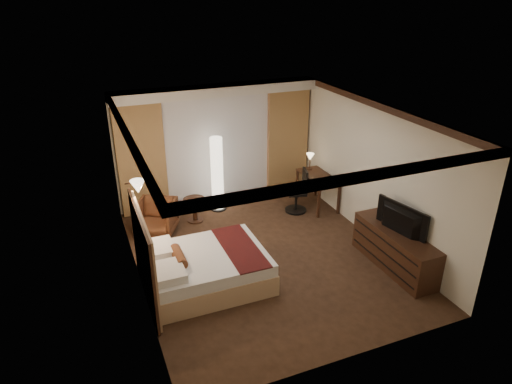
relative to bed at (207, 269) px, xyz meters
name	(u,v)px	position (x,y,z in m)	size (l,w,h in m)	color
floor	(264,256)	(1.21, 0.40, -0.29)	(4.50, 5.50, 0.01)	#331F13
ceiling	(265,114)	(1.21, 0.40, 2.41)	(4.50, 5.50, 0.01)	white
back_wall	(217,144)	(1.21, 3.15, 1.06)	(4.50, 0.02, 2.70)	silver
left_wall	(133,213)	(-1.04, 0.40, 1.06)	(0.02, 5.50, 2.70)	silver
right_wall	(373,172)	(3.46, 0.40, 1.06)	(0.02, 5.50, 2.70)	silver
crown_molding	(265,118)	(1.21, 0.40, 2.35)	(4.50, 5.50, 0.12)	black
soffit	(218,90)	(1.21, 2.90, 2.31)	(4.50, 0.50, 0.20)	white
curtain_sheer	(218,149)	(1.21, 3.07, 0.96)	(2.48, 0.04, 2.45)	silver
curtain_left_drape	(141,160)	(-0.49, 3.01, 0.96)	(1.00, 0.14, 2.45)	#A8884C
curtain_right_drape	(287,141)	(2.91, 3.01, 0.96)	(1.00, 0.14, 2.45)	#A8884C
wall_sconce	(138,187)	(-0.88, 0.76, 1.33)	(0.24, 0.24, 0.24)	white
bed	(207,269)	(0.00, 0.00, 0.00)	(1.96, 1.53, 0.57)	white
headboard	(144,257)	(-0.99, 0.00, 0.46)	(0.12, 1.83, 1.50)	tan
armchair	(156,216)	(-0.45, 2.06, 0.09)	(0.74, 0.69, 0.76)	#553719
side_table	(195,210)	(0.40, 2.26, -0.03)	(0.47, 0.47, 0.52)	black
floor_lamp	(217,174)	(1.04, 2.62, 0.56)	(0.36, 0.36, 1.69)	white
desk	(317,191)	(3.16, 1.92, 0.09)	(0.55, 1.12, 0.75)	black
desk_lamp	(310,162)	(3.16, 2.33, 0.63)	(0.18, 0.18, 0.34)	#FFD899
office_chair	(296,191)	(2.60, 1.87, 0.21)	(0.47, 0.47, 0.99)	black
dresser	(395,249)	(3.21, -0.77, 0.07)	(0.50, 1.83, 0.71)	black
television	(398,216)	(3.18, -0.77, 0.73)	(1.06, 0.61, 0.14)	black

